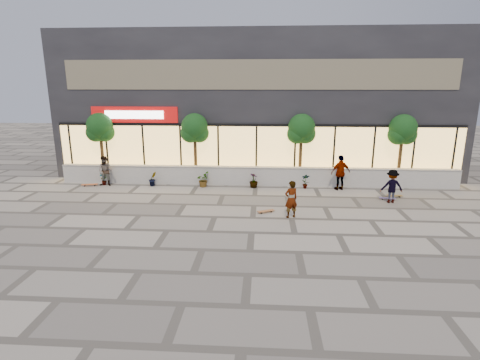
# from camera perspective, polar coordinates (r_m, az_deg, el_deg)

# --- Properties ---
(ground) EXTENTS (80.00, 80.00, 0.00)m
(ground) POSITION_cam_1_polar(r_m,az_deg,el_deg) (14.38, 1.76, -8.02)
(ground) COLOR #A8A192
(ground) RESTS_ON ground
(planter_wall) EXTENTS (22.00, 0.42, 1.04)m
(planter_wall) POSITION_cam_1_polar(r_m,az_deg,el_deg) (20.89, 2.42, 0.63)
(planter_wall) COLOR silver
(planter_wall) RESTS_ON ground
(retail_building) EXTENTS (24.00, 9.17, 8.50)m
(retail_building) POSITION_cam_1_polar(r_m,az_deg,el_deg) (25.81, 2.78, 11.60)
(retail_building) COLOR #222227
(retail_building) RESTS_ON ground
(shrub_a) EXTENTS (0.43, 0.29, 0.81)m
(shrub_a) POSITION_cam_1_polar(r_m,az_deg,el_deg) (22.24, -20.09, 0.29)
(shrub_a) COLOR #113815
(shrub_a) RESTS_ON ground
(shrub_b) EXTENTS (0.57, 0.57, 0.81)m
(shrub_b) POSITION_cam_1_polar(r_m,az_deg,el_deg) (21.27, -13.16, 0.18)
(shrub_b) COLOR #113815
(shrub_b) RESTS_ON ground
(shrub_c) EXTENTS (0.68, 0.77, 0.81)m
(shrub_c) POSITION_cam_1_polar(r_m,az_deg,el_deg) (20.64, -5.69, 0.07)
(shrub_c) COLOR #113815
(shrub_c) RESTS_ON ground
(shrub_d) EXTENTS (0.64, 0.64, 0.81)m
(shrub_d) POSITION_cam_1_polar(r_m,az_deg,el_deg) (20.39, 2.10, -0.06)
(shrub_d) COLOR #113815
(shrub_d) RESTS_ON ground
(shrub_e) EXTENTS (0.46, 0.35, 0.81)m
(shrub_e) POSITION_cam_1_polar(r_m,az_deg,el_deg) (20.51, 9.94, -0.18)
(shrub_e) COLOR #113815
(shrub_e) RESTS_ON ground
(tree_west) EXTENTS (1.60, 1.50, 3.92)m
(tree_west) POSITION_cam_1_polar(r_m,az_deg,el_deg) (23.13, -20.55, 7.27)
(tree_west) COLOR #4B321B
(tree_west) RESTS_ON ground
(tree_midwest) EXTENTS (1.60, 1.50, 3.92)m
(tree_midwest) POSITION_cam_1_polar(r_m,az_deg,el_deg) (21.49, -6.92, 7.60)
(tree_midwest) COLOR #4B321B
(tree_midwest) RESTS_ON ground
(tree_mideast) EXTENTS (1.60, 1.50, 3.92)m
(tree_mideast) POSITION_cam_1_polar(r_m,az_deg,el_deg) (21.24, 9.34, 7.43)
(tree_mideast) COLOR #4B321B
(tree_mideast) RESTS_ON ground
(tree_east) EXTENTS (1.60, 1.50, 3.92)m
(tree_east) POSITION_cam_1_polar(r_m,az_deg,el_deg) (22.46, 23.54, 6.81)
(tree_east) COLOR #4B321B
(tree_east) RESTS_ON ground
(skater_center) EXTENTS (0.69, 0.59, 1.60)m
(skater_center) POSITION_cam_1_polar(r_m,az_deg,el_deg) (15.85, 7.80, -2.92)
(skater_center) COLOR white
(skater_center) RESTS_ON ground
(skater_left) EXTENTS (0.82, 0.64, 1.68)m
(skater_left) POSITION_cam_1_polar(r_m,az_deg,el_deg) (21.92, -19.82, 1.28)
(skater_left) COLOR tan
(skater_left) RESTS_ON ground
(skater_right_near) EXTENTS (1.19, 0.78, 1.88)m
(skater_right_near) POSITION_cam_1_polar(r_m,az_deg,el_deg) (20.52, 15.07, 1.09)
(skater_right_near) COLOR white
(skater_right_near) RESTS_ON ground
(skater_right_far) EXTENTS (1.04, 0.60, 1.60)m
(skater_right_far) POSITION_cam_1_polar(r_m,az_deg,el_deg) (19.09, 22.13, -0.89)
(skater_right_far) COLOR maroon
(skater_right_far) RESTS_ON ground
(skateboard_center) EXTENTS (0.79, 0.54, 0.10)m
(skateboard_center) POSITION_cam_1_polar(r_m,az_deg,el_deg) (16.53, 3.96, -4.73)
(skateboard_center) COLOR #955A30
(skateboard_center) RESTS_ON ground
(skateboard_left) EXTENTS (0.90, 0.42, 0.10)m
(skateboard_left) POSITION_cam_1_polar(r_m,az_deg,el_deg) (22.39, -21.93, -0.63)
(skateboard_left) COLOR #C85925
(skateboard_left) RESTS_ON ground
(skateboard_right_near) EXTENTS (0.78, 0.23, 0.09)m
(skateboard_right_near) POSITION_cam_1_polar(r_m,az_deg,el_deg) (20.28, 22.48, -2.20)
(skateboard_right_near) COLOR brown
(skateboard_right_near) RESTS_ON ground
(skateboard_right_far) EXTENTS (0.79, 0.32, 0.09)m
(skateboard_right_far) POSITION_cam_1_polar(r_m,az_deg,el_deg) (19.68, 21.54, -2.60)
(skateboard_right_far) COLOR #685399
(skateboard_right_far) RESTS_ON ground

